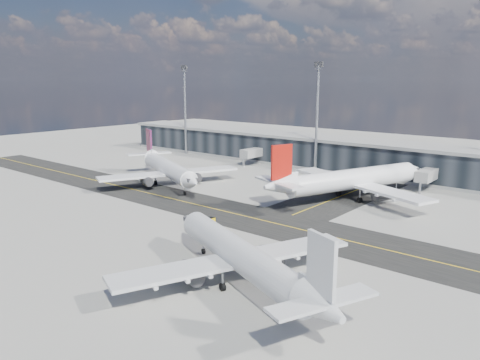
# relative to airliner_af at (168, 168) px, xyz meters

# --- Properties ---
(ground) EXTENTS (300.00, 300.00, 0.00)m
(ground) POSITION_rel_airliner_af_xyz_m (19.42, -12.95, -3.81)
(ground) COLOR gray
(ground) RESTS_ON ground
(taxiway_lanes) EXTENTS (180.00, 63.00, 0.03)m
(taxiway_lanes) POSITION_rel_airliner_af_xyz_m (23.34, -2.22, -3.80)
(taxiway_lanes) COLOR black
(taxiway_lanes) RESTS_ON ground
(terminal_concourse) EXTENTS (152.00, 19.80, 8.80)m
(terminal_concourse) POSITION_rel_airliner_af_xyz_m (19.46, 41.98, 0.28)
(terminal_concourse) COLOR black
(terminal_concourse) RESTS_ON ground
(floodlight_masts) EXTENTS (102.50, 0.70, 28.90)m
(floodlight_masts) POSITION_rel_airliner_af_xyz_m (19.42, 35.05, 11.79)
(floodlight_masts) COLOR gray
(floodlight_masts) RESTS_ON ground
(airliner_af) EXTENTS (37.14, 32.06, 11.54)m
(airliner_af) POSITION_rel_airliner_af_xyz_m (0.00, 0.00, 0.00)
(airliner_af) COLOR white
(airliner_af) RESTS_ON ground
(airliner_redtail) EXTENTS (35.63, 41.20, 12.64)m
(airliner_redtail) POSITION_rel_airliner_af_xyz_m (40.11, 14.69, 0.36)
(airliner_redtail) COLOR white
(airliner_redtail) RESTS_ON ground
(airliner_near) EXTENTS (35.66, 30.85, 11.00)m
(airliner_near) POSITION_rel_airliner_af_xyz_m (49.38, -31.76, -0.18)
(airliner_near) COLOR #BCBEC1
(airliner_near) RESTS_ON ground
(baggage_tug) EXTENTS (3.12, 1.76, 1.89)m
(baggage_tug) POSITION_rel_airliner_af_xyz_m (30.66, -18.17, -2.87)
(baggage_tug) COLOR gold
(baggage_tug) RESTS_ON ground
(service_van) EXTENTS (3.24, 6.24, 1.68)m
(service_van) POSITION_rel_airliner_af_xyz_m (25.77, 15.46, -2.97)
(service_van) COLOR white
(service_van) RESTS_ON ground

